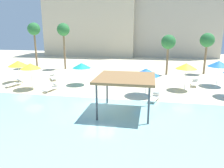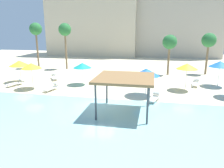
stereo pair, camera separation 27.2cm
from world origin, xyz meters
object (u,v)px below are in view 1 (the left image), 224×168
Objects in this scene: beach_umbrella_blue_5 at (146,72)px; lounge_chair_0 at (15,83)px; lounge_chair_5 at (154,97)px; beach_umbrella_yellow_1 at (186,66)px; beach_umbrella_yellow_0 at (30,66)px; beach_umbrella_yellow_4 at (18,63)px; beach_umbrella_blue_2 at (219,64)px; beach_umbrella_teal_6 at (82,65)px; palm_tree_0 at (168,43)px; shade_pavilion at (126,79)px; palm_tree_3 at (34,30)px; lounge_chair_4 at (53,77)px; palm_tree_1 at (63,31)px; lounge_chair_1 at (195,83)px; palm_tree_2 at (207,41)px; lounge_chair_2 at (51,88)px.

beach_umbrella_blue_5 is 1.32× the size of lounge_chair_0.
beach_umbrella_blue_5 is at bearing -133.19° from lounge_chair_5.
beach_umbrella_yellow_0 is at bearing -170.69° from beach_umbrella_yellow_1.
beach_umbrella_blue_2 is at bearing 6.33° from beach_umbrella_yellow_4.
beach_umbrella_teal_6 is 12.31m from palm_tree_0.
shade_pavilion is 15.32m from palm_tree_0.
palm_tree_3 reaches higher than beach_umbrella_yellow_1.
lounge_chair_0 and lounge_chair_4 have the same top height.
lounge_chair_1 is at bearing -20.87° from palm_tree_1.
beach_umbrella_yellow_4 is 2.53m from lounge_chair_0.
palm_tree_1 reaches higher than beach_umbrella_yellow_0.
palm_tree_2 is at bearing 66.85° from beach_umbrella_yellow_1.
beach_umbrella_blue_2 reaches higher than lounge_chair_2.
palm_tree_3 reaches higher than beach_umbrella_yellow_4.
lounge_chair_0 is at bearing -169.47° from beach_umbrella_blue_2.
lounge_chair_4 is at bearing -142.98° from lounge_chair_2.
beach_umbrella_teal_6 is 9.23m from lounge_chair_5.
palm_tree_1 is at bearing 179.78° from palm_tree_2.
beach_umbrella_yellow_4 is 0.48× the size of palm_tree_0.
beach_umbrella_blue_5 is at bearing -9.64° from beach_umbrella_yellow_4.
palm_tree_1 is 0.99× the size of palm_tree_3.
shade_pavilion is 0.60× the size of palm_tree_1.
beach_umbrella_yellow_4 is at bearing -89.94° from lounge_chair_4.
palm_tree_2 reaches higher than lounge_chair_1.
lounge_chair_5 is 0.28× the size of palm_tree_3.
palm_tree_1 is (1.97, 9.04, 3.55)m from beach_umbrella_yellow_4.
beach_umbrella_yellow_4 is 0.46× the size of palm_tree_2.
beach_umbrella_yellow_4 is at bearing 151.85° from shade_pavilion.
beach_umbrella_yellow_4 reaches higher than lounge_chair_5.
beach_umbrella_blue_5 is at bearing 108.57° from lounge_chair_0.
lounge_chair_5 is 15.20m from palm_tree_2.
lounge_chair_5 is 0.37× the size of palm_tree_0.
lounge_chair_0 is at bearing -174.41° from beach_umbrella_yellow_1.
beach_umbrella_blue_5 reaches higher than lounge_chair_5.
palm_tree_1 reaches higher than beach_umbrella_blue_2.
beach_umbrella_yellow_4 is at bearing 170.36° from beach_umbrella_blue_5.
beach_umbrella_teal_6 is at bearing 127.90° from shade_pavilion.
beach_umbrella_blue_5 is at bearing -21.38° from beach_umbrella_teal_6.
beach_umbrella_blue_2 reaches higher than beach_umbrella_blue_5.
palm_tree_2 is at bearing 30.28° from beach_umbrella_teal_6.
lounge_chair_1 is 7.55m from lounge_chair_5.
lounge_chair_4 is (-10.09, 9.17, -2.29)m from shade_pavilion.
palm_tree_0 is at bearing 79.95° from lounge_chair_4.
lounge_chair_2 is (2.22, -0.21, -2.11)m from beach_umbrella_yellow_0.
lounge_chair_1 is (-2.37, -0.31, -2.14)m from beach_umbrella_blue_2.
shade_pavilion is 11.67m from lounge_chair_1.
shade_pavilion is 2.11× the size of lounge_chair_1.
beach_umbrella_blue_5 is (1.35, 4.65, -0.35)m from shade_pavilion.
palm_tree_0 reaches higher than beach_umbrella_blue_2.
beach_umbrella_blue_2 is 7.43m from palm_tree_0.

